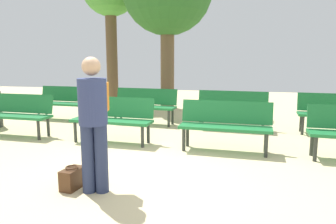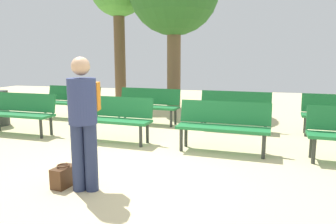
{
  "view_description": "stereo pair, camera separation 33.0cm",
  "coord_description": "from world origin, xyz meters",
  "px_view_note": "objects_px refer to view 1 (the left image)",
  "views": [
    {
      "loc": [
        1.34,
        -4.11,
        1.64
      ],
      "look_at": [
        0.0,
        2.15,
        0.55
      ],
      "focal_mm": 34.24,
      "sensor_mm": 36.0,
      "label": 1
    },
    {
      "loc": [
        1.66,
        -4.03,
        1.64
      ],
      "look_at": [
        0.0,
        2.15,
        0.55
      ],
      "focal_mm": 34.24,
      "sensor_mm": 36.0,
      "label": 2
    }
  ],
  "objects_px": {
    "bench_r0_c2": "(225,123)",
    "handbag": "(72,178)",
    "bench_r0_c0": "(16,112)",
    "bench_r1_c0": "(66,101)",
    "bench_r0_c1": "(113,117)",
    "bench_r1_c2": "(232,107)",
    "visitor_with_backpack": "(94,117)",
    "bench_r1_c1": "(145,104)"
  },
  "relations": [
    {
      "from": "bench_r0_c1",
      "to": "bench_r1_c2",
      "type": "distance_m",
      "value": 2.81
    },
    {
      "from": "bench_r0_c1",
      "to": "bench_r1_c0",
      "type": "relative_size",
      "value": 1.0
    },
    {
      "from": "bench_r0_c0",
      "to": "bench_r0_c2",
      "type": "xyz_separation_m",
      "value": [
        4.38,
        -0.21,
        0.0
      ]
    },
    {
      "from": "bench_r0_c2",
      "to": "handbag",
      "type": "bearing_deg",
      "value": -127.11
    },
    {
      "from": "bench_r1_c0",
      "to": "handbag",
      "type": "distance_m",
      "value": 4.89
    },
    {
      "from": "visitor_with_backpack",
      "to": "bench_r1_c1",
      "type": "bearing_deg",
      "value": -95.56
    },
    {
      "from": "bench_r1_c1",
      "to": "visitor_with_backpack",
      "type": "bearing_deg",
      "value": -77.21
    },
    {
      "from": "bench_r0_c2",
      "to": "bench_r0_c0",
      "type": "bearing_deg",
      "value": -179.42
    },
    {
      "from": "bench_r0_c2",
      "to": "bench_r1_c2",
      "type": "height_order",
      "value": "same"
    },
    {
      "from": "handbag",
      "to": "bench_r1_c0",
      "type": "bearing_deg",
      "value": 120.15
    },
    {
      "from": "bench_r0_c0",
      "to": "bench_r1_c0",
      "type": "height_order",
      "value": "same"
    },
    {
      "from": "bench_r0_c2",
      "to": "bench_r0_c1",
      "type": "bearing_deg",
      "value": 179.51
    },
    {
      "from": "bench_r1_c2",
      "to": "handbag",
      "type": "bearing_deg",
      "value": -111.74
    },
    {
      "from": "bench_r1_c1",
      "to": "handbag",
      "type": "relative_size",
      "value": 4.77
    },
    {
      "from": "bench_r0_c0",
      "to": "bench_r1_c1",
      "type": "relative_size",
      "value": 0.99
    },
    {
      "from": "bench_r0_c1",
      "to": "visitor_with_backpack",
      "type": "relative_size",
      "value": 0.99
    },
    {
      "from": "handbag",
      "to": "bench_r0_c0",
      "type": "bearing_deg",
      "value": 137.48
    },
    {
      "from": "bench_r0_c0",
      "to": "bench_r1_c0",
      "type": "distance_m",
      "value": 1.88
    },
    {
      "from": "bench_r0_c0",
      "to": "bench_r1_c2",
      "type": "bearing_deg",
      "value": 21.99
    },
    {
      "from": "bench_r1_c1",
      "to": "bench_r1_c0",
      "type": "bearing_deg",
      "value": -177.43
    },
    {
      "from": "bench_r0_c1",
      "to": "bench_r1_c1",
      "type": "relative_size",
      "value": 1.0
    },
    {
      "from": "bench_r0_c2",
      "to": "bench_r1_c0",
      "type": "relative_size",
      "value": 1.0
    },
    {
      "from": "bench_r0_c2",
      "to": "handbag",
      "type": "distance_m",
      "value": 2.83
    },
    {
      "from": "bench_r0_c0",
      "to": "visitor_with_backpack",
      "type": "bearing_deg",
      "value": -36.81
    },
    {
      "from": "bench_r0_c2",
      "to": "visitor_with_backpack",
      "type": "distance_m",
      "value": 2.64
    },
    {
      "from": "bench_r0_c2",
      "to": "handbag",
      "type": "height_order",
      "value": "bench_r0_c2"
    },
    {
      "from": "bench_r1_c0",
      "to": "bench_r0_c2",
      "type": "bearing_deg",
      "value": -23.29
    },
    {
      "from": "visitor_with_backpack",
      "to": "handbag",
      "type": "relative_size",
      "value": 4.81
    },
    {
      "from": "bench_r1_c0",
      "to": "visitor_with_backpack",
      "type": "bearing_deg",
      "value": -53.93
    },
    {
      "from": "bench_r0_c0",
      "to": "visitor_with_backpack",
      "type": "relative_size",
      "value": 0.98
    },
    {
      "from": "bench_r0_c1",
      "to": "bench_r1_c0",
      "type": "bearing_deg",
      "value": 141.1
    },
    {
      "from": "bench_r1_c0",
      "to": "bench_r0_c0",
      "type": "bearing_deg",
      "value": -90.58
    },
    {
      "from": "bench_r1_c1",
      "to": "handbag",
      "type": "bearing_deg",
      "value": -81.65
    },
    {
      "from": "bench_r0_c0",
      "to": "handbag",
      "type": "relative_size",
      "value": 4.72
    },
    {
      "from": "bench_r0_c2",
      "to": "bench_r1_c0",
      "type": "xyz_separation_m",
      "value": [
        -4.27,
        2.08,
        0.0
      ]
    },
    {
      "from": "bench_r0_c1",
      "to": "bench_r0_c2",
      "type": "relative_size",
      "value": 1.0
    },
    {
      "from": "bench_r0_c0",
      "to": "handbag",
      "type": "height_order",
      "value": "bench_r0_c0"
    },
    {
      "from": "bench_r0_c2",
      "to": "visitor_with_backpack",
      "type": "xyz_separation_m",
      "value": [
        -1.5,
        -2.13,
        0.43
      ]
    },
    {
      "from": "bench_r0_c2",
      "to": "visitor_with_backpack",
      "type": "height_order",
      "value": "visitor_with_backpack"
    },
    {
      "from": "bench_r0_c1",
      "to": "bench_r1_c1",
      "type": "bearing_deg",
      "value": 90.4
    },
    {
      "from": "bench_r0_c1",
      "to": "bench_r1_c2",
      "type": "height_order",
      "value": "same"
    },
    {
      "from": "bench_r0_c0",
      "to": "bench_r0_c2",
      "type": "relative_size",
      "value": 1.0
    }
  ]
}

